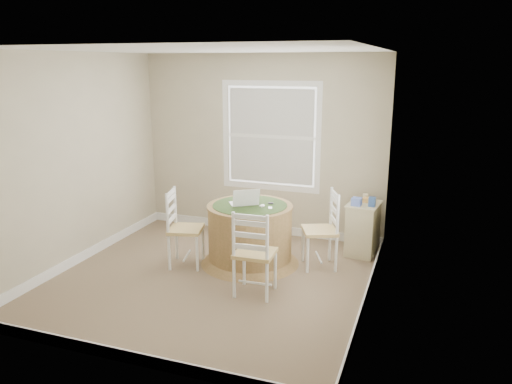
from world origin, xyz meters
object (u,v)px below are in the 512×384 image
(chair_near, at_px, (255,253))
(laptop, at_px, (244,202))
(corner_chest, at_px, (363,228))
(round_table, at_px, (250,232))
(chair_right, at_px, (320,230))
(chair_left, at_px, (186,229))

(chair_near, xyz_separation_m, laptop, (-0.43, 0.79, 0.32))
(chair_near, bearing_deg, corner_chest, -123.01)
(round_table, height_order, chair_right, chair_right)
(chair_near, height_order, chair_right, same)
(round_table, bearing_deg, corner_chest, 15.60)
(chair_near, height_order, corner_chest, chair_near)
(chair_right, height_order, laptop, laptop)
(laptop, bearing_deg, chair_left, -7.66)
(chair_near, relative_size, chair_right, 1.00)
(laptop, xyz_separation_m, corner_chest, (1.36, 0.81, -0.45))
(chair_right, bearing_deg, corner_chest, 121.69)
(chair_left, bearing_deg, corner_chest, -74.81)
(chair_near, distance_m, laptop, 0.95)
(chair_right, relative_size, laptop, 2.17)
(chair_right, xyz_separation_m, corner_chest, (0.44, 0.63, -0.13))
(laptop, bearing_deg, corner_chest, 176.24)
(chair_right, height_order, corner_chest, chair_right)
(round_table, distance_m, chair_left, 0.80)
(round_table, bearing_deg, laptop, 167.69)
(round_table, relative_size, chair_left, 1.31)
(chair_left, height_order, chair_right, same)
(chair_left, relative_size, corner_chest, 1.37)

